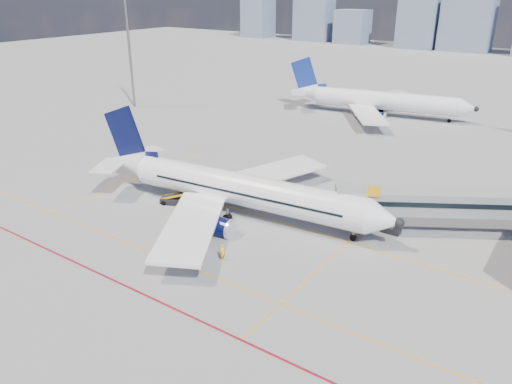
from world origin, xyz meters
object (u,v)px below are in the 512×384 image
cargo_dolly (185,240)px  ramp_worker (223,252)px  main_aircraft (233,188)px  baggage_tug (191,244)px  belt_loader (179,199)px  second_aircraft (376,100)px

cargo_dolly → ramp_worker: 4.81m
cargo_dolly → main_aircraft: bearing=75.2°
ramp_worker → baggage_tug: bearing=106.3°
cargo_dolly → belt_loader: belt_loader is taller
main_aircraft → ramp_worker: (6.24, -10.01, -2.31)m
second_aircraft → belt_loader: second_aircraft is taller
belt_loader → ramp_worker: 15.61m
main_aircraft → baggage_tug: 10.91m
second_aircraft → main_aircraft: bearing=-95.7°
baggage_tug → ramp_worker: ramp_worker is taller
cargo_dolly → belt_loader: size_ratio=0.64×
second_aircraft → belt_loader: (-2.48, -59.27, -2.55)m
main_aircraft → ramp_worker: bearing=-63.9°
second_aircraft → cargo_dolly: (6.21, -67.60, -2.12)m
main_aircraft → belt_loader: size_ratio=6.52×
second_aircraft → ramp_worker: 68.07m
baggage_tug → cargo_dolly: 0.79m
cargo_dolly → belt_loader: 12.06m
main_aircraft → second_aircraft: bearing=88.9°
baggage_tug → cargo_dolly: size_ratio=0.70×
main_aircraft → ramp_worker: size_ratio=22.68×
main_aircraft → cargo_dolly: 10.78m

